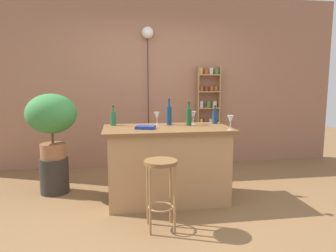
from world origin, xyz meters
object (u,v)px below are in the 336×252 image
object	(u,v)px
bottle_spirits_clear	(215,117)
cookbook	(145,127)
bottle_soda_blue	(113,118)
bottle_olive_oil	(169,115)
wine_glass_left	(193,115)
bottle_sauce_amber	(189,117)
spice_shelf	(208,113)
wine_glass_right	(230,120)
bar_stool	(161,179)
wine_glass_center	(157,116)
pendant_globe_light	(148,36)
plant_stool	(54,175)
potted_plant	(51,117)

from	to	relation	value
bottle_spirits_clear	cookbook	size ratio (longest dim) A/B	1.11
bottle_soda_blue	bottle_olive_oil	world-z (taller)	bottle_olive_oil
bottle_soda_blue	wine_glass_left	xyz separation A→B (m)	(0.99, -0.05, 0.03)
bottle_sauce_amber	cookbook	bearing A→B (deg)	-160.21
spice_shelf	bottle_spirits_clear	distance (m)	1.32
bottle_olive_oil	wine_glass_right	size ratio (longest dim) A/B	1.97
bar_stool	wine_glass_center	world-z (taller)	wine_glass_center
bar_stool	wine_glass_left	size ratio (longest dim) A/B	4.13
spice_shelf	bottle_olive_oil	world-z (taller)	spice_shelf
spice_shelf	wine_glass_left	bearing A→B (deg)	-113.76
spice_shelf	pendant_globe_light	size ratio (longest dim) A/B	0.73
cookbook	pendant_globe_light	world-z (taller)	pendant_globe_light
wine_glass_right	cookbook	bearing A→B (deg)	165.80
bar_stool	cookbook	size ratio (longest dim) A/B	3.23
cookbook	spice_shelf	bearing A→B (deg)	72.48
bottle_spirits_clear	wine_glass_right	distance (m)	0.54
spice_shelf	pendant_globe_light	distance (m)	1.62
bottle_soda_blue	cookbook	bearing A→B (deg)	-43.01
spice_shelf	bottle_soda_blue	bearing A→B (deg)	-141.14
wine_glass_left	wine_glass_right	xyz separation A→B (m)	(0.30, -0.52, 0.00)
bottle_olive_oil	cookbook	distance (m)	0.46
plant_stool	potted_plant	xyz separation A→B (m)	(0.00, 0.00, 0.75)
bar_stool	plant_stool	xyz separation A→B (m)	(-1.21, 1.20, -0.27)
bottle_sauce_amber	bottle_soda_blue	world-z (taller)	bottle_sauce_amber
bottle_sauce_amber	bottle_spirits_clear	distance (m)	0.38
bottle_spirits_clear	cookbook	distance (m)	0.96
wine_glass_left	bar_stool	bearing A→B (deg)	-119.68
bottle_spirits_clear	cookbook	world-z (taller)	bottle_spirits_clear
spice_shelf	wine_glass_right	bearing A→B (deg)	-98.75
spice_shelf	bottle_olive_oil	size ratio (longest dim) A/B	5.15
bottle_sauce_amber	wine_glass_left	xyz separation A→B (m)	(0.08, 0.09, 0.01)
potted_plant	cookbook	world-z (taller)	potted_plant
bottle_olive_oil	bar_stool	bearing A→B (deg)	-103.71
bar_stool	wine_glass_left	world-z (taller)	wine_glass_left
wine_glass_center	cookbook	world-z (taller)	wine_glass_center
bottle_soda_blue	pendant_globe_light	size ratio (longest dim) A/B	0.11
wine_glass_right	cookbook	world-z (taller)	wine_glass_right
bar_stool	pendant_globe_light	world-z (taller)	pendant_globe_light
bottle_sauce_amber	wine_glass_left	size ratio (longest dim) A/B	1.77
bottle_soda_blue	wine_glass_left	size ratio (longest dim) A/B	1.48
spice_shelf	bottle_spirits_clear	size ratio (longest dim) A/B	7.10
bottle_spirits_clear	pendant_globe_light	size ratio (longest dim) A/B	0.10
bottle_olive_oil	wine_glass_left	bearing A→B (deg)	-4.32
bottle_olive_oil	wine_glass_right	world-z (taller)	bottle_olive_oil
spice_shelf	potted_plant	distance (m)	2.55
bottle_olive_oil	bottle_spirits_clear	xyz separation A→B (m)	(0.59, -0.00, -0.03)
bar_stool	bottle_spirits_clear	world-z (taller)	bottle_spirits_clear
bottle_sauce_amber	bar_stool	bearing A→B (deg)	-118.38
wine_glass_center	cookbook	distance (m)	0.34
bottle_spirits_clear	bottle_olive_oil	bearing A→B (deg)	179.97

